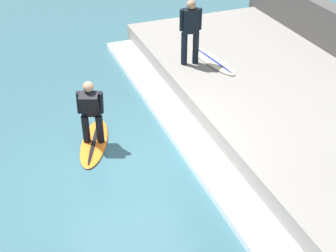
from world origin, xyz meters
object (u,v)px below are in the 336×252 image
at_px(surfer_riding, 91,110).
at_px(surfboard_waiting_near, 212,60).
at_px(surfer_waiting_near, 190,29).
at_px(surfboard_riding, 94,142).

bearing_deg(surfer_riding, surfboard_waiting_near, 25.47).
relative_size(surfer_waiting_near, surfboard_waiting_near, 0.84).
bearing_deg(surfboard_waiting_near, surfer_riding, -154.53).
bearing_deg(surfer_riding, surfboard_riding, 63.43).
xyz_separation_m(surfer_riding, surfboard_waiting_near, (3.58, 1.70, -0.28)).
bearing_deg(surfer_riding, surfer_waiting_near, 31.17).
xyz_separation_m(surfboard_riding, surfer_waiting_near, (2.99, 1.81, 1.44)).
bearing_deg(surfboard_riding, surfboard_waiting_near, 25.47).
bearing_deg(surfer_waiting_near, surfboard_waiting_near, -9.80).
distance_m(surfer_waiting_near, surfboard_waiting_near, 1.08).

